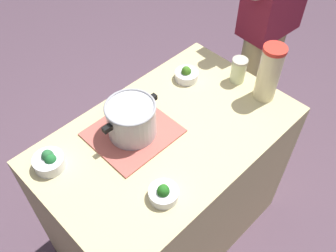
{
  "coord_description": "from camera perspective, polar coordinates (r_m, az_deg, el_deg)",
  "views": [
    {
      "loc": [
        -0.75,
        -0.75,
        2.15
      ],
      "look_at": [
        0.0,
        0.0,
        0.94
      ],
      "focal_mm": 39.81,
      "sensor_mm": 36.0,
      "label": 1
    }
  ],
  "objects": [
    {
      "name": "broccoli_bowl_front",
      "position": [
        1.43,
        -0.69,
        -10.21
      ],
      "size": [
        0.12,
        0.12,
        0.08
      ],
      "color": "silver",
      "rests_on": "counter_slab"
    },
    {
      "name": "ground_plane",
      "position": [
        2.4,
        -0.0,
        -15.04
      ],
      "size": [
        8.0,
        8.0,
        0.0
      ],
      "primitive_type": "plane",
      "color": "#57404F"
    },
    {
      "name": "dish_cloth",
      "position": [
        1.65,
        -5.41,
        -1.0
      ],
      "size": [
        0.36,
        0.33,
        0.01
      ],
      "primitive_type": "cube",
      "color": "#B7584E",
      "rests_on": "counter_slab"
    },
    {
      "name": "cooking_pot",
      "position": [
        1.58,
        -5.64,
        1.09
      ],
      "size": [
        0.29,
        0.22,
        0.16
      ],
      "color": "#B7B7BC",
      "rests_on": "dish_cloth"
    },
    {
      "name": "mason_jar",
      "position": [
        1.88,
        10.75,
        8.4
      ],
      "size": [
        0.08,
        0.08,
        0.13
      ],
      "color": "beige",
      "rests_on": "counter_slab"
    },
    {
      "name": "counter_slab",
      "position": [
        2.01,
        -0.0,
        -9.39
      ],
      "size": [
        1.17,
        0.72,
        0.89
      ],
      "primitive_type": "cube",
      "color": "#C9B981",
      "rests_on": "ground_plane"
    },
    {
      "name": "person_cook",
      "position": [
        2.27,
        15.16,
        14.8
      ],
      "size": [
        0.5,
        0.22,
        1.7
      ],
      "color": "tan",
      "rests_on": "ground_plane"
    },
    {
      "name": "broccoli_bowl_center",
      "position": [
        1.88,
        2.87,
        7.89
      ],
      "size": [
        0.12,
        0.12,
        0.08
      ],
      "color": "silver",
      "rests_on": "counter_slab"
    },
    {
      "name": "lemonade_pitcher",
      "position": [
        1.77,
        15.21,
        7.84
      ],
      "size": [
        0.11,
        0.11,
        0.29
      ],
      "color": "beige",
      "rests_on": "counter_slab"
    },
    {
      "name": "broccoli_bowl_back",
      "position": [
        1.59,
        -17.72,
        -5.13
      ],
      "size": [
        0.13,
        0.13,
        0.08
      ],
      "color": "silver",
      "rests_on": "counter_slab"
    }
  ]
}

